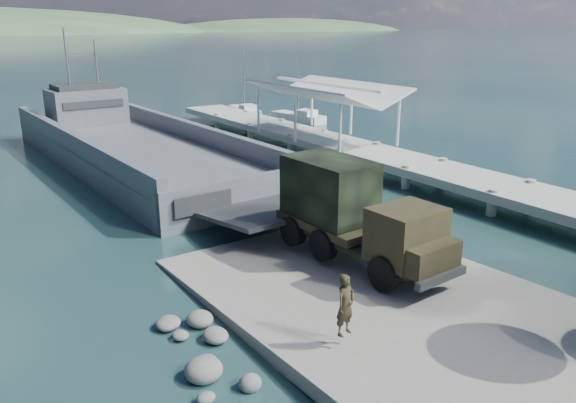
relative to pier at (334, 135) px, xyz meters
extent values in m
plane|color=#173838|center=(-13.00, -18.77, -1.60)|extent=(1400.00, 1400.00, 0.00)
cube|color=slate|center=(-13.00, -19.77, -1.35)|extent=(10.00, 18.00, 0.50)
cube|color=#AEAEA4|center=(0.00, -0.77, -0.60)|extent=(4.00, 44.00, 0.50)
cube|color=#484E55|center=(-12.98, 5.92, -1.18)|extent=(9.24, 28.22, 2.33)
cube|color=#484E55|center=(-16.90, 5.81, 0.55)|extent=(1.41, 27.99, 1.21)
cube|color=#484E55|center=(-9.07, 6.04, 0.55)|extent=(1.41, 27.99, 1.21)
cube|color=#484E55|center=(-12.56, -7.97, -0.67)|extent=(8.40, 0.63, 2.43)
cube|color=#484E55|center=(-13.26, 15.25, 1.38)|extent=(5.71, 3.90, 2.80)
cube|color=#292C2E|center=(-13.26, 15.25, 2.97)|extent=(4.75, 3.12, 0.37)
cylinder|color=gray|center=(-14.38, 15.21, 5.12)|extent=(0.15, 0.15, 4.66)
cylinder|color=gray|center=(-12.14, 15.28, 4.65)|extent=(0.15, 0.15, 3.73)
cylinder|color=black|center=(-12.70, -18.51, -0.47)|extent=(0.49, 1.27, 1.25)
cylinder|color=black|center=(-10.48, -18.41, -0.47)|extent=(0.49, 1.27, 1.25)
cylinder|color=black|center=(-12.84, -15.24, -0.47)|extent=(0.49, 1.27, 1.25)
cylinder|color=black|center=(-10.62, -15.14, -0.47)|extent=(0.49, 1.27, 1.25)
cylinder|color=black|center=(-12.93, -13.31, -0.47)|extent=(0.49, 1.27, 1.25)
cylinder|color=black|center=(-10.71, -13.21, -0.47)|extent=(0.49, 1.27, 1.25)
cube|color=black|center=(-11.71, -15.76, -0.33)|extent=(2.45, 7.42, 0.24)
cube|color=black|center=(-11.59, -18.37, 0.69)|extent=(2.50, 2.03, 1.93)
cube|color=black|center=(-11.54, -19.52, 0.20)|extent=(2.26, 0.97, 0.96)
cube|color=black|center=(-11.77, -14.41, 0.01)|extent=(2.61, 4.54, 0.34)
cube|color=black|center=(-11.77, -14.22, 1.41)|extent=(2.48, 3.77, 2.41)
cube|color=#292C2E|center=(-11.52, -20.01, -0.38)|extent=(2.42, 0.35, 0.29)
imported|color=black|center=(-16.13, -20.48, -0.18)|extent=(0.75, 0.57, 1.85)
cube|color=white|center=(6.86, 14.17, -1.33)|extent=(2.81, 6.26, 0.99)
cube|color=white|center=(7.06, 13.09, -0.67)|extent=(1.83, 2.00, 0.66)
cylinder|color=gray|center=(6.86, 14.17, 2.25)|extent=(0.11, 0.11, 6.59)
cube|color=white|center=(4.63, 20.94, -1.34)|extent=(2.48, 5.84, 0.93)
cube|color=white|center=(4.47, 19.92, -0.73)|extent=(1.67, 1.84, 0.62)
cylinder|color=gray|center=(4.63, 20.94, 2.00)|extent=(0.10, 0.10, 6.17)
camera|label=1|loc=(-25.48, -31.25, 7.81)|focal=35.00mm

